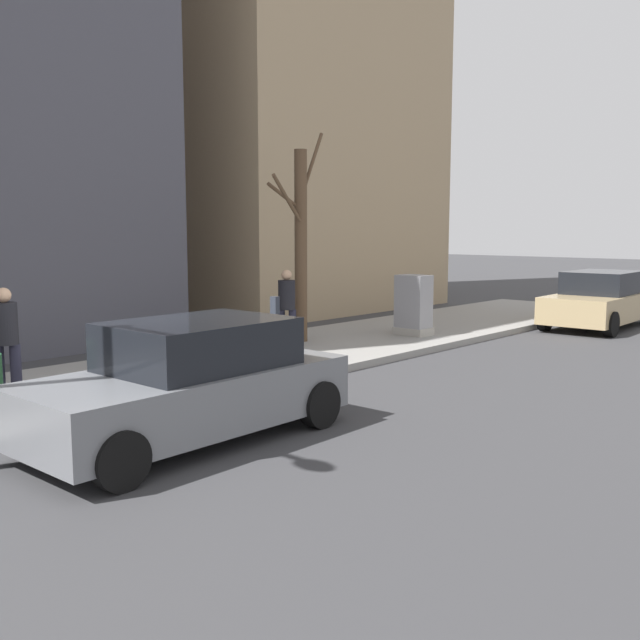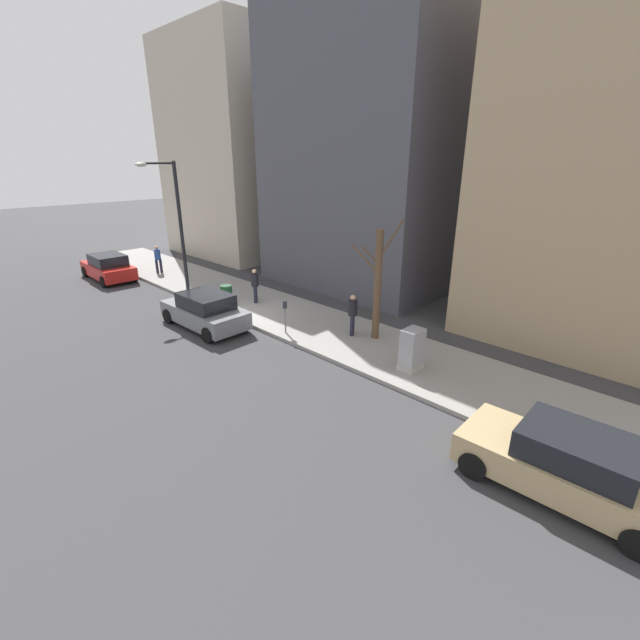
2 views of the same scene
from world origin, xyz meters
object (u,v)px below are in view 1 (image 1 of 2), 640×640
Objects in this scene: parked_car_grey at (191,383)px; pedestrian_midblock at (6,337)px; pedestrian_near_meter at (287,304)px; parking_meter at (275,326)px; bare_tree at (301,242)px; utility_box at (413,306)px; parked_car_tan at (600,300)px.

parked_car_grey is 2.56× the size of pedestrian_midblock.
pedestrian_midblock is at bearing 13.02° from parked_car_grey.
pedestrian_near_meter is (3.50, -5.19, 0.35)m from parked_car_grey.
pedestrian_near_meter reaches higher than parked_car_grey.
bare_tree is at bearing -53.20° from parking_meter.
utility_box is 0.31× the size of bare_tree.
parking_meter is at bearing -159.16° from pedestrian_midblock.
pedestrian_near_meter and pedestrian_midblock have the same top height.
parked_car_grey is 8.93m from utility_box.
parked_car_tan is 9.34m from pedestrian_near_meter.
bare_tree reaches higher than parked_car_tan.
parked_car_tan is 1.00× the size of parked_car_grey.
utility_box reaches higher than parked_car_tan.
parked_car_tan is at bearing -114.81° from bare_tree.
bare_tree is at bearing -58.64° from parked_car_grey.
pedestrian_near_meter is (-0.40, 0.84, -1.28)m from bare_tree.
utility_box is at bearing -142.31° from pedestrian_midblock.
pedestrian_midblock is at bearing 94.98° from bare_tree.
utility_box is (0.85, -5.39, -0.13)m from parking_meter.
bare_tree is 7.03m from pedestrian_midblock.
pedestrian_near_meter is (3.26, 8.75, 0.35)m from parked_car_tan.
parking_meter is at bearing -62.56° from parked_car_grey.
parked_car_grey reaches higher than parking_meter.
pedestrian_near_meter is at bearing -57.53° from parked_car_grey.
pedestrian_near_meter is at bearing -136.15° from pedestrian_midblock.
parking_meter is at bearing 96.43° from pedestrian_near_meter.
pedestrian_near_meter reaches higher than utility_box.
parking_meter is 3.85m from bare_tree.
parked_car_tan is at bearing -113.60° from utility_box.
pedestrian_near_meter is at bearing 74.98° from utility_box.
parked_car_grey is at bearing 106.90° from utility_box.
pedestrian_midblock is at bearing 85.75° from utility_box.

